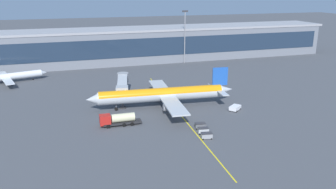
{
  "coord_description": "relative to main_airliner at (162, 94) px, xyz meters",
  "views": [
    {
      "loc": [
        -31.12,
        -87.76,
        34.46
      ],
      "look_at": [
        -1.41,
        4.98,
        4.5
      ],
      "focal_mm": 37.02,
      "sensor_mm": 36.0,
      "label": 1
    }
  ],
  "objects": [
    {
      "name": "jet_bridge",
      "position": [
        -9.77,
        11.88,
        0.99
      ],
      "size": [
        7.4,
        20.46,
        6.76
      ],
      "color": "#B2B7BC",
      "rests_on": "ground_plane"
    },
    {
      "name": "pushback_tug",
      "position": [
        19.6,
        -9.18,
        -3.21
      ],
      "size": [
        4.41,
        4.14,
        1.4
      ],
      "color": "white",
      "rests_on": "ground_plane"
    },
    {
      "name": "fuel_tanker",
      "position": [
        -15.39,
        -10.44,
        -2.31
      ],
      "size": [
        10.86,
        2.92,
        3.25
      ],
      "color": "#232326",
      "rests_on": "ground_plane"
    },
    {
      "name": "baggage_cart_1",
      "position": [
        3.91,
        -21.9,
        -3.28
      ],
      "size": [
        2.86,
        1.98,
        1.48
      ],
      "color": "#B2B7BC",
      "rests_on": "ground_plane"
    },
    {
      "name": "baggage_cart_2",
      "position": [
        4.41,
        -18.74,
        -3.28
      ],
      "size": [
        2.86,
        1.98,
        1.48
      ],
      "color": "#595B60",
      "rests_on": "ground_plane"
    },
    {
      "name": "baggage_cart_0",
      "position": [
        3.41,
        -25.06,
        -3.28
      ],
      "size": [
        2.86,
        1.98,
        1.48
      ],
      "color": "gray",
      "rests_on": "ground_plane"
    },
    {
      "name": "apron_lead_in_line",
      "position": [
        3.15,
        -4.95,
        -4.06
      ],
      "size": [
        5.11,
        79.87,
        0.01
      ],
      "primitive_type": "cube",
      "rotation": [
        0.0,
        0.0,
        -0.06
      ],
      "color": "yellow",
      "rests_on": "ground_plane"
    },
    {
      "name": "main_airliner",
      "position": [
        0.0,
        0.0,
        0.0
      ],
      "size": [
        44.83,
        35.76,
        11.41
      ],
      "color": "#B2B7BC",
      "rests_on": "ground_plane"
    },
    {
      "name": "terminal_building",
      "position": [
        18.53,
        70.58,
        4.01
      ],
      "size": [
        178.85,
        22.01,
        16.09
      ],
      "color": "slate",
      "rests_on": "ground_plane"
    },
    {
      "name": "ground_plane",
      "position": [
        2.54,
        -6.95,
        -4.06
      ],
      "size": [
        700.0,
        700.0,
        0.0
      ],
      "primitive_type": "plane",
      "color": "#47494F"
    },
    {
      "name": "apron_light_mast_0",
      "position": [
        28.84,
        58.62,
        10.31
      ],
      "size": [
        2.8,
        0.5,
        24.72
      ],
      "color": "gray",
      "rests_on": "ground_plane"
    },
    {
      "name": "commuter_jet_far",
      "position": [
        -47.64,
        44.33,
        -1.57
      ],
      "size": [
        28.58,
        23.0,
        7.29
      ],
      "color": "silver",
      "rests_on": "ground_plane"
    }
  ]
}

